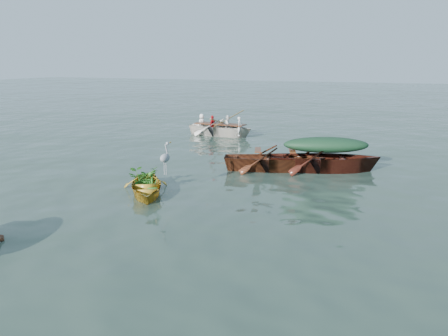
# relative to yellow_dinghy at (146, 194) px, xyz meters

# --- Properties ---
(ground) EXTENTS (140.00, 140.00, 0.00)m
(ground) POSITION_rel_yellow_dinghy_xyz_m (1.47, -0.18, 0.00)
(ground) COLOR #304338
(ground) RESTS_ON ground
(yellow_dinghy) EXTENTS (2.66, 3.13, 0.77)m
(yellow_dinghy) POSITION_rel_yellow_dinghy_xyz_m (0.00, 0.00, 0.00)
(yellow_dinghy) COLOR #B69423
(yellow_dinghy) RESTS_ON ground
(green_tarp_boat) EXTENTS (5.31, 3.15, 1.23)m
(green_tarp_boat) POSITION_rel_yellow_dinghy_xyz_m (4.12, 4.51, 0.00)
(green_tarp_boat) COLOR #461C10
(green_tarp_boat) RESTS_ON ground
(open_wooden_boat) EXTENTS (4.92, 2.81, 1.12)m
(open_wooden_boat) POSITION_rel_yellow_dinghy_xyz_m (2.54, 3.96, 0.00)
(open_wooden_boat) COLOR #562915
(open_wooden_boat) RESTS_ON ground
(rowed_boat) EXTENTS (4.65, 1.60, 1.11)m
(rowed_boat) POSITION_rel_yellow_dinghy_xyz_m (-1.87, 9.68, 0.00)
(rowed_boat) COLOR white
(rowed_boat) RESTS_ON ground
(green_tarp_cover) EXTENTS (2.92, 1.73, 0.52)m
(green_tarp_cover) POSITION_rel_yellow_dinghy_xyz_m (4.12, 4.51, 0.87)
(green_tarp_cover) COLOR black
(green_tarp_cover) RESTS_ON green_tarp_boat
(thwart_benches) EXTENTS (2.50, 1.55, 0.04)m
(thwart_benches) POSITION_rel_yellow_dinghy_xyz_m (2.54, 3.96, 0.58)
(thwart_benches) COLOR #542713
(thwart_benches) RESTS_ON open_wooden_boat
(heron) EXTENTS (0.45, 0.49, 0.92)m
(heron) POSITION_rel_yellow_dinghy_xyz_m (0.43, 0.34, 0.85)
(heron) COLOR #94969C
(heron) RESTS_ON yellow_dinghy
(dinghy_weeds) EXTENTS (1.08, 1.14, 0.60)m
(dinghy_weeds) POSITION_rel_yellow_dinghy_xyz_m (-0.28, 0.47, 0.69)
(dinghy_weeds) COLOR #2B6219
(dinghy_weeds) RESTS_ON yellow_dinghy
(rowers) EXTENTS (3.27, 1.40, 0.76)m
(rowers) POSITION_rel_yellow_dinghy_xyz_m (-1.87, 9.68, 0.93)
(rowers) COLOR silver
(rowers) RESTS_ON rowed_boat
(oars) EXTENTS (0.73, 2.63, 0.06)m
(oars) POSITION_rel_yellow_dinghy_xyz_m (-1.87, 9.68, 0.58)
(oars) COLOR olive
(oars) RESTS_ON rowed_boat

